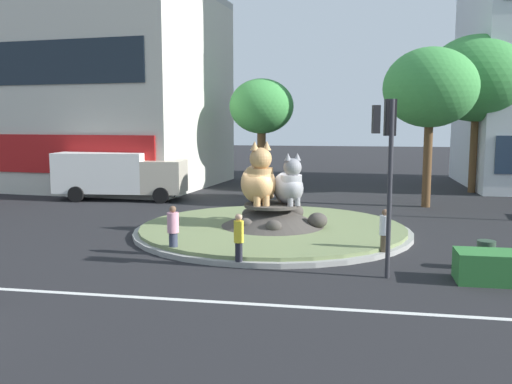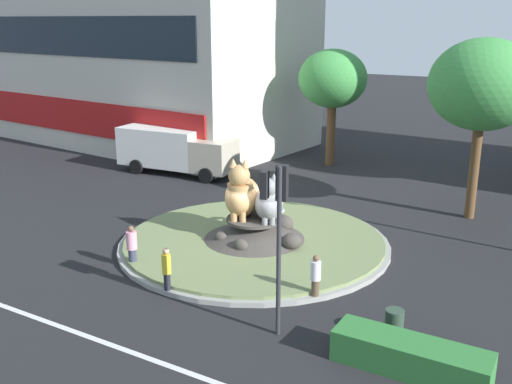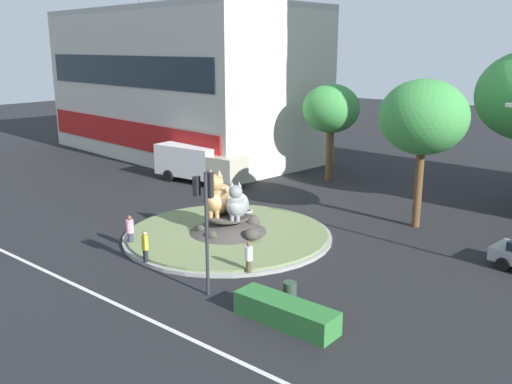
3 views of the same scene
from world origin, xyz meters
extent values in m
plane|color=black|center=(0.00, 0.00, 0.00)|extent=(160.00, 160.00, 0.00)
cube|color=silver|center=(0.00, -8.96, 0.00)|extent=(112.00, 0.20, 0.01)
cylinder|color=gray|center=(0.00, 0.00, 0.09)|extent=(11.34, 11.34, 0.18)
cylinder|color=#707F51|center=(0.00, 0.00, 0.24)|extent=(10.89, 10.89, 0.13)
cone|color=#423D38|center=(0.00, 0.00, 0.76)|extent=(4.24, 4.24, 0.91)
cylinder|color=#423D38|center=(0.00, 0.00, 1.16)|extent=(2.33, 2.33, 0.12)
ellipsoid|color=#423D38|center=(1.88, -0.23, 0.62)|extent=(0.79, 0.79, 0.63)
ellipsoid|color=#423D38|center=(0.67, 1.23, 0.71)|extent=(1.00, 0.88, 0.80)
ellipsoid|color=#423D38|center=(-1.20, 1.13, 0.57)|extent=(0.65, 0.46, 0.52)
ellipsoid|color=#423D38|center=(-0.92, -1.15, 0.55)|extent=(0.61, 0.48, 0.49)
ellipsoid|color=#423D38|center=(0.27, -1.53, 0.57)|extent=(0.64, 0.49, 0.52)
ellipsoid|color=tan|center=(-0.61, 0.07, 2.03)|extent=(2.09, 2.59, 1.63)
cylinder|color=tan|center=(-0.46, -0.35, 2.22)|extent=(1.35, 1.35, 1.02)
sphere|color=tan|center=(-0.41, -0.51, 3.11)|extent=(0.89, 0.89, 0.89)
torus|color=tan|center=(-0.58, 1.05, 1.38)|extent=(1.12, 1.12, 0.20)
cone|color=tan|center=(-0.18, -0.42, 3.63)|extent=(0.47, 0.47, 0.37)
cone|color=tan|center=(-0.64, -0.59, 3.63)|extent=(0.47, 0.47, 0.37)
cylinder|color=tan|center=(-0.17, -0.64, 1.42)|extent=(0.28, 0.28, 0.41)
cylinder|color=tan|center=(-0.51, -0.76, 1.42)|extent=(0.28, 0.28, 0.41)
ellipsoid|color=gray|center=(0.61, 0.14, 1.88)|extent=(1.89, 2.16, 1.33)
cylinder|color=gray|center=(0.79, -0.18, 2.03)|extent=(1.17, 1.17, 0.83)
sphere|color=gray|center=(0.85, -0.30, 2.76)|extent=(0.73, 0.73, 0.73)
torus|color=gray|center=(0.52, 0.94, 1.35)|extent=(0.91, 0.91, 0.17)
cone|color=gray|center=(1.03, -0.21, 3.18)|extent=(0.40, 0.40, 0.30)
cone|color=gray|center=(0.67, -0.40, 3.18)|extent=(0.40, 0.40, 0.30)
cylinder|color=gray|center=(1.06, -0.37, 1.39)|extent=(0.23, 0.23, 0.33)
cylinder|color=gray|center=(0.80, -0.52, 1.39)|extent=(0.23, 0.23, 0.33)
cylinder|color=#2D2D33|center=(4.33, -5.93, 2.62)|extent=(0.14, 0.14, 5.23)
cube|color=black|center=(4.29, -5.72, 4.71)|extent=(0.36, 0.29, 1.05)
sphere|color=#360606|center=(4.27, -5.64, 5.02)|extent=(0.18, 0.18, 0.18)
sphere|color=orange|center=(4.27, -5.64, 4.71)|extent=(0.18, 0.18, 0.18)
sphere|color=black|center=(4.27, -5.64, 4.39)|extent=(0.18, 0.18, 0.18)
cube|color=black|center=(3.88, -6.01, 4.65)|extent=(0.24, 0.31, 0.80)
cube|color=beige|center=(-20.32, 15.66, 6.50)|extent=(28.14, 15.35, 13.01)
cube|color=#B21919|center=(-20.95, 9.25, 2.60)|extent=(25.83, 2.65, 2.34)
cube|color=#19232D|center=(-20.95, 9.26, 8.07)|extent=(24.75, 2.50, 2.60)
cube|color=#2D7033|center=(8.34, -5.87, 0.45)|extent=(4.19, 1.20, 0.90)
cylinder|color=brown|center=(7.09, 8.35, 2.19)|extent=(0.46, 0.46, 4.38)
ellipsoid|color=#3D8E42|center=(7.09, 8.35, 6.34)|extent=(4.91, 4.91, 4.17)
cylinder|color=brown|center=(-3.02, 14.88, 1.92)|extent=(0.59, 0.59, 3.85)
ellipsoid|color=#3D8E42|center=(-3.02, 14.88, 5.58)|extent=(4.33, 4.33, 3.68)
cylinder|color=#33384C|center=(-2.78, -4.42, 0.40)|extent=(0.30, 0.30, 0.80)
cylinder|color=pink|center=(-2.78, -4.42, 1.15)|extent=(0.40, 0.40, 0.70)
sphere|color=brown|center=(-2.78, -4.42, 1.62)|extent=(0.23, 0.23, 0.23)
cylinder|color=black|center=(-0.24, -5.51, 0.40)|extent=(0.23, 0.23, 0.80)
cylinder|color=yellow|center=(-0.24, -5.51, 1.14)|extent=(0.31, 0.31, 0.69)
sphere|color=tan|center=(-0.24, -5.51, 1.61)|extent=(0.23, 0.23, 0.23)
cylinder|color=brown|center=(4.35, -3.34, 0.38)|extent=(0.26, 0.26, 0.76)
cylinder|color=silver|center=(4.35, -3.34, 1.10)|extent=(0.35, 0.35, 0.66)
sphere|color=brown|center=(4.35, -3.34, 1.54)|extent=(0.22, 0.22, 0.22)
cube|color=#B7AD99|center=(-7.58, 8.19, 1.39)|extent=(2.43, 2.46, 1.88)
cube|color=silver|center=(-11.31, 7.88, 1.61)|extent=(5.41, 2.71, 2.32)
cylinder|color=black|center=(-7.60, 9.33, 0.45)|extent=(0.92, 0.37, 0.90)
cylinder|color=black|center=(-7.41, 7.06, 0.45)|extent=(0.92, 0.37, 0.90)
cylinder|color=black|center=(-12.52, 8.92, 0.45)|extent=(0.92, 0.37, 0.90)
cylinder|color=black|center=(-12.34, 6.65, 0.45)|extent=(0.92, 0.37, 0.90)
cylinder|color=#2D4233|center=(7.41, -4.35, 0.45)|extent=(0.56, 0.56, 0.90)
camera|label=1|loc=(3.35, -22.25, 4.62)|focal=38.81mm
camera|label=2|loc=(11.79, -20.00, 9.18)|focal=41.31mm
camera|label=3|loc=(19.66, -21.19, 10.10)|focal=39.06mm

